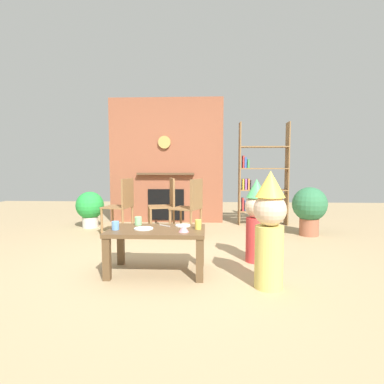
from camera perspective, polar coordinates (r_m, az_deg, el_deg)
ground_plane at (r=3.64m, az=-2.72°, el=-12.73°), size 12.00×12.00×0.00m
brick_fireplace_feature at (r=6.11m, az=-4.73°, el=5.66°), size 2.20×0.28×2.40m
bookshelf at (r=5.94m, az=12.21°, el=2.51°), size 0.90×0.28×1.90m
coffee_table at (r=3.24m, az=-6.47°, el=-8.12°), size 0.98×0.58×0.45m
paper_cup_near_left at (r=3.24m, az=-13.87°, el=-5.99°), size 0.07×0.07×0.09m
paper_cup_near_right at (r=3.18m, az=1.13°, el=-5.98°), size 0.06×0.06×0.10m
paper_cup_center at (r=3.45m, az=-9.85°, el=-5.24°), size 0.08×0.08×0.09m
paper_plate_front at (r=3.35m, az=-1.68°, el=-6.16°), size 0.16×0.16×0.01m
paper_plate_rear at (r=3.23m, az=-8.87°, el=-6.64°), size 0.19×0.19×0.01m
birthday_cake_slice at (r=3.05m, az=-1.52°, el=-6.65°), size 0.10×0.10×0.08m
table_fork at (r=3.37m, az=-5.02°, el=-6.15°), size 0.13×0.10×0.01m
child_with_cone_hat at (r=2.86m, az=14.03°, el=-6.19°), size 0.29×0.29×1.06m
child_in_pink at (r=3.62m, az=11.68°, el=-4.75°), size 0.26×0.26×0.95m
dining_chair_left at (r=5.10m, az=-12.65°, el=-1.93°), size 0.47×0.47×0.90m
dining_chair_middle at (r=5.07m, az=-4.68°, el=-1.86°), size 0.49×0.49×0.90m
dining_chair_right at (r=4.79m, az=-0.18°, el=-2.24°), size 0.52×0.52×0.90m
potted_plant_tall at (r=5.23m, az=20.76°, el=-2.62°), size 0.54×0.54×0.77m
potted_plant_short at (r=5.83m, az=-18.22°, el=-2.66°), size 0.49×0.49×0.64m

